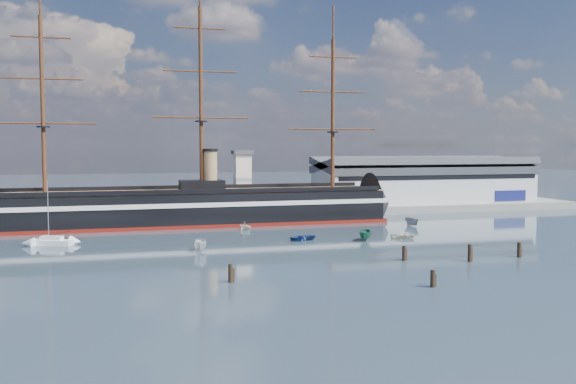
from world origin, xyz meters
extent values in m
plane|color=#293642|center=(0.00, 40.00, 0.00)|extent=(600.00, 600.00, 0.00)
cube|color=slate|center=(10.00, 76.00, 0.00)|extent=(180.00, 18.00, 2.00)
cube|color=#B7BABC|center=(58.00, 80.00, 7.00)|extent=(62.00, 20.00, 10.00)
cube|color=#3F4247|center=(58.00, 80.00, 12.60)|extent=(63.00, 21.00, 2.00)
cube|color=silver|center=(3.00, 73.00, 9.00)|extent=(4.00, 4.00, 14.00)
cube|color=#3F4247|center=(3.00, 73.00, 16.50)|extent=(5.00, 5.00, 1.00)
cube|color=black|center=(-11.26, 60.00, 4.00)|extent=(88.06, 16.34, 7.00)
cube|color=silver|center=(-11.26, 60.00, 5.20)|extent=(90.06, 16.59, 1.00)
cube|color=#65130C|center=(-11.26, 60.00, 0.35)|extent=(90.06, 16.55, 0.90)
cone|color=black|center=(35.24, 60.00, 3.70)|extent=(11.06, 15.72, 15.68)
cube|color=brown|center=(-11.26, 60.00, 7.60)|extent=(88.06, 15.06, 0.40)
cube|color=black|center=(-9.26, 60.00, 9.00)|extent=(10.02, 6.04, 2.50)
cylinder|color=#A17F51|center=(-7.26, 60.00, 12.50)|extent=(3.20, 3.20, 9.00)
cylinder|color=#381E0F|center=(-43.26, 60.00, 26.80)|extent=(0.90, 0.90, 38.00)
cylinder|color=#381E0F|center=(-9.26, 60.00, 28.80)|extent=(0.90, 0.90, 42.00)
cylinder|color=#381E0F|center=(22.74, 60.00, 25.80)|extent=(0.90, 0.90, 36.00)
cube|color=white|center=(-40.28, 36.35, 0.50)|extent=(7.75, 5.03, 1.00)
cube|color=white|center=(-40.28, 36.35, 1.30)|extent=(4.31, 3.07, 0.80)
cylinder|color=#B2B2B7|center=(-40.78, 36.35, 6.50)|extent=(0.16, 0.16, 11.00)
imported|color=silver|center=(-15.07, 21.92, 0.00)|extent=(6.59, 3.32, 2.52)
imported|color=navy|center=(6.10, 29.76, 0.00)|extent=(2.34, 3.76, 1.64)
imported|color=#19543A|center=(17.06, 25.66, 0.00)|extent=(6.70, 5.21, 2.55)
imported|color=silver|center=(-1.71, 48.00, 0.00)|extent=(5.75, 4.69, 1.95)
imported|color=beige|center=(25.62, 27.06, 0.00)|extent=(2.94, 3.05, 1.41)
imported|color=gray|center=(36.33, 44.19, 0.00)|extent=(6.04, 2.71, 2.34)
cylinder|color=black|center=(-14.75, -4.02, 0.00)|extent=(0.64, 0.64, 3.20)
cylinder|color=black|center=(9.82, -14.00, 0.00)|extent=(0.64, 0.64, 2.95)
cylinder|color=black|center=(24.34, 0.80, 0.00)|extent=(0.64, 0.64, 3.45)
cylinder|color=black|center=(34.28, 2.11, 0.00)|extent=(0.64, 0.64, 3.17)
cylinder|color=black|center=(14.83, 4.48, 0.00)|extent=(0.64, 0.64, 3.08)
camera|label=1|loc=(-30.46, -87.34, 18.29)|focal=40.00mm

